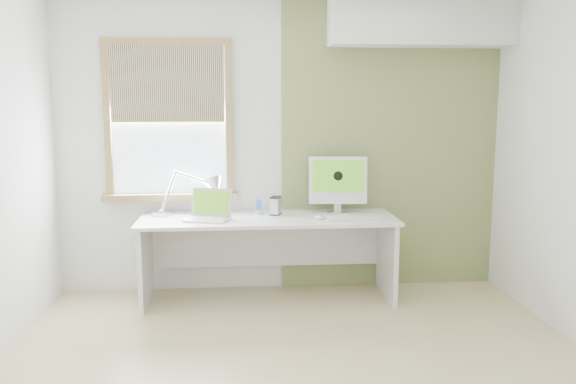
{
  "coord_description": "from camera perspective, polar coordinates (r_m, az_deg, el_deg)",
  "views": [
    {
      "loc": [
        -0.4,
        -3.64,
        1.73
      ],
      "look_at": [
        0.0,
        1.05,
        1.0
      ],
      "focal_mm": 37.19,
      "sensor_mm": 36.0,
      "label": 1
    }
  ],
  "objects": [
    {
      "name": "accent_wall",
      "position": [
        5.57,
        9.72,
        4.26
      ],
      "size": [
        2.0,
        0.02,
        2.6
      ],
      "primitive_type": "cube",
      "color": "olive",
      "rests_on": "room"
    },
    {
      "name": "phone_dock",
      "position": [
        5.26,
        -2.81,
        -1.7
      ],
      "size": [
        0.08,
        0.08,
        0.14
      ],
      "color": "silver",
      "rests_on": "desk"
    },
    {
      "name": "keyboard",
      "position": [
        5.05,
        6.11,
        -2.56
      ],
      "size": [
        0.45,
        0.16,
        0.02
      ],
      "color": "white",
      "rests_on": "desk"
    },
    {
      "name": "mouse",
      "position": [
        5.06,
        2.98,
        -2.42
      ],
      "size": [
        0.1,
        0.12,
        0.03
      ],
      "primitive_type": "ellipsoid",
      "rotation": [
        0.0,
        0.0,
        0.39
      ],
      "color": "white",
      "rests_on": "desk"
    },
    {
      "name": "window",
      "position": [
        5.39,
        -11.33,
        6.68
      ],
      "size": [
        1.2,
        0.14,
        1.42
      ],
      "color": "olive",
      "rests_on": "room"
    },
    {
      "name": "desk",
      "position": [
        5.23,
        -1.95,
        -4.41
      ],
      "size": [
        2.2,
        0.7,
        0.73
      ],
      "color": "silver",
      "rests_on": "room"
    },
    {
      "name": "desk_lamp",
      "position": [
        5.35,
        -7.93,
        0.2
      ],
      "size": [
        0.71,
        0.36,
        0.39
      ],
      "color": "silver",
      "rests_on": "desk"
    },
    {
      "name": "external_drive",
      "position": [
        5.24,
        -1.2,
        -1.31
      ],
      "size": [
        0.11,
        0.14,
        0.16
      ],
      "color": "silver",
      "rests_on": "desk"
    },
    {
      "name": "imac",
      "position": [
        5.31,
        4.79,
        1.02
      ],
      "size": [
        0.52,
        0.18,
        0.5
      ],
      "color": "silver",
      "rests_on": "desk"
    },
    {
      "name": "laptop",
      "position": [
        5.08,
        -7.56,
        -1.9
      ],
      "size": [
        0.43,
        0.38,
        0.25
      ],
      "color": "silver",
      "rests_on": "desk"
    },
    {
      "name": "soffit",
      "position": [
        5.49,
        12.58,
        15.62
      ],
      "size": [
        1.6,
        0.4,
        0.42
      ],
      "primitive_type": "cube",
      "color": "white",
      "rests_on": "room"
    },
    {
      "name": "room",
      "position": [
        3.69,
        1.38,
        2.12
      ],
      "size": [
        4.04,
        3.54,
        2.64
      ],
      "color": "#CCB580",
      "rests_on": "ground"
    }
  ]
}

